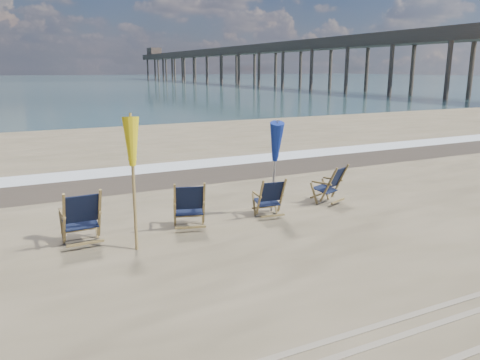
{
  "coord_description": "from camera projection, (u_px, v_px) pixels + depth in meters",
  "views": [
    {
      "loc": [
        -4.12,
        -6.12,
        3.12
      ],
      "look_at": [
        0.0,
        2.2,
        0.9
      ],
      "focal_mm": 35.0,
      "sensor_mm": 36.0,
      "label": 1
    }
  ],
  "objects": [
    {
      "name": "wet_sand_strip",
      "position": [
        171.0,
        177.0,
        13.77
      ],
      "size": [
        200.0,
        2.6,
        0.0
      ],
      "primitive_type": "cube",
      "color": "#42362A",
      "rests_on": "ground"
    },
    {
      "name": "beach_chair_2",
      "position": [
        282.0,
        197.0,
        9.96
      ],
      "size": [
        0.65,
        0.71,
        0.9
      ],
      "primitive_type": null,
      "rotation": [
        0.0,
        0.0,
        3.01
      ],
      "color": "black",
      "rests_on": "ground"
    },
    {
      "name": "beach_chair_3",
      "position": [
        340.0,
        183.0,
        11.13
      ],
      "size": [
        0.83,
        0.87,
        0.95
      ],
      "primitive_type": null,
      "rotation": [
        0.0,
        0.0,
        3.55
      ],
      "color": "black",
      "rests_on": "ground"
    },
    {
      "name": "beach_chair_0",
      "position": [
        100.0,
        216.0,
        8.41
      ],
      "size": [
        0.71,
        0.8,
        1.08
      ],
      "primitive_type": null,
      "rotation": [
        0.0,
        0.0,
        3.17
      ],
      "color": "black",
      "rests_on": "ground"
    },
    {
      "name": "tire_tracks",
      "position": [
        432.0,
        345.0,
        5.4
      ],
      "size": [
        80.0,
        1.3,
        0.01
      ],
      "primitive_type": null,
      "color": "gray",
      "rests_on": "ground"
    },
    {
      "name": "beach_chair_1",
      "position": [
        204.0,
        205.0,
        9.18
      ],
      "size": [
        0.83,
        0.88,
        1.01
      ],
      "primitive_type": null,
      "rotation": [
        0.0,
        0.0,
        2.85
      ],
      "color": "black",
      "rests_on": "ground"
    },
    {
      "name": "ocean",
      "position": [
        22.0,
        81.0,
        119.41
      ],
      "size": [
        400.0,
        400.0,
        0.0
      ],
      "primitive_type": "plane",
      "color": "#345257",
      "rests_on": "ground"
    },
    {
      "name": "umbrella_yellow",
      "position": [
        132.0,
        149.0,
        8.01
      ],
      "size": [
        0.3,
        0.3,
        2.31
      ],
      "color": "olive",
      "rests_on": "ground"
    },
    {
      "name": "surf_foam",
      "position": [
        156.0,
        168.0,
        15.07
      ],
      "size": [
        200.0,
        1.4,
        0.01
      ],
      "primitive_type": "cube",
      "color": "silver",
      "rests_on": "ground"
    },
    {
      "name": "fishing_pier",
      "position": [
        252.0,
        60.0,
        87.67
      ],
      "size": [
        4.4,
        140.0,
        9.3
      ],
      "primitive_type": null,
      "color": "brown",
      "rests_on": "ground"
    },
    {
      "name": "umbrella_blue",
      "position": [
        275.0,
        144.0,
        9.94
      ],
      "size": [
        0.3,
        0.3,
        2.08
      ],
      "color": "#A5A5AD",
      "rests_on": "ground"
    }
  ]
}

